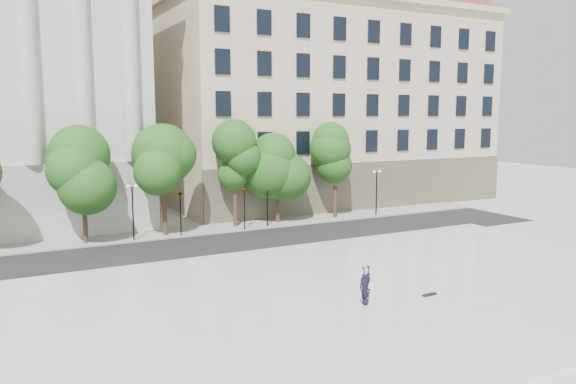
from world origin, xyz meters
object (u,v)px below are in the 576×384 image
Objects in this scene: person_lying at (365,300)px; traffic_light_east at (244,188)px; traffic_light_west at (180,191)px; skateboard at (430,295)px.

traffic_light_east is at bearing 74.43° from person_lying.
traffic_light_west is 4.86× the size of skateboard.
traffic_light_west is 22.78m from skateboard.
traffic_light_west is at bearing -180.00° from traffic_light_east.
skateboard is at bearing -14.05° from person_lying.
person_lying is (2.89, -21.16, -3.02)m from traffic_light_west.
traffic_light_west is 21.57m from person_lying.
traffic_light_west is 5.53m from traffic_light_east.
traffic_light_east reaches higher than skateboard.
skateboard is (3.80, -0.37, -0.22)m from person_lying.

